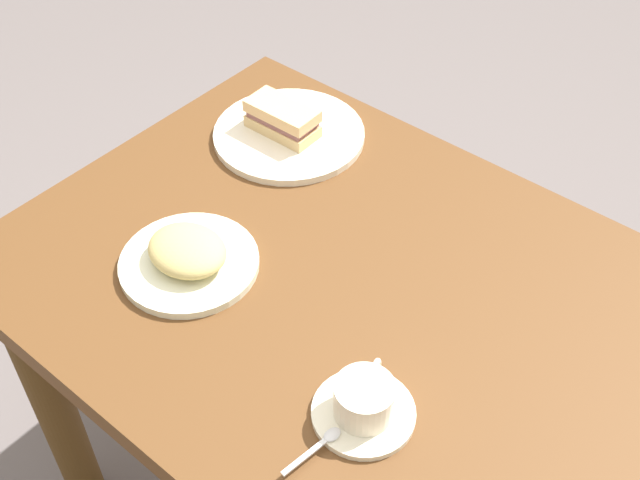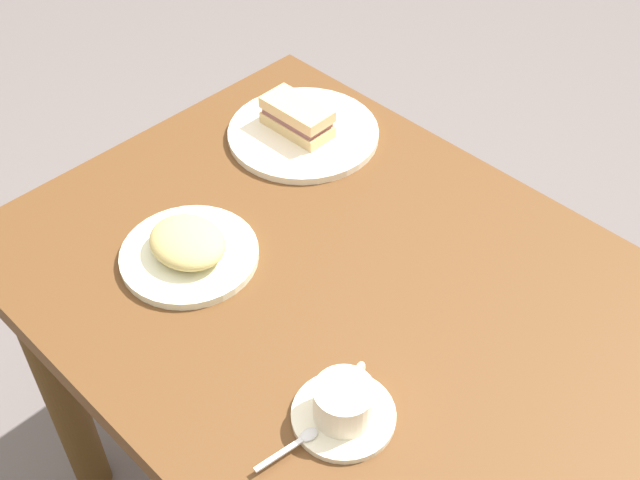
# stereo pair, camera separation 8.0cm
# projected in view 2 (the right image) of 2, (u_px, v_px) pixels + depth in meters

# --- Properties ---
(dining_table) EXTENTS (1.11, 0.80, 0.78)m
(dining_table) POSITION_uv_depth(u_px,v_px,m) (346.00, 346.00, 1.35)
(dining_table) COLOR #573519
(dining_table) RESTS_ON ground_plane
(sandwich_plate) EXTENTS (0.28, 0.28, 0.01)m
(sandwich_plate) POSITION_uv_depth(u_px,v_px,m) (303.00, 133.00, 1.52)
(sandwich_plate) COLOR beige
(sandwich_plate) RESTS_ON dining_table
(sandwich_front) EXTENTS (0.14, 0.07, 0.06)m
(sandwich_front) POSITION_uv_depth(u_px,v_px,m) (297.00, 117.00, 1.50)
(sandwich_front) COLOR #DBB677
(sandwich_front) RESTS_ON sandwich_plate
(coffee_saucer) EXTENTS (0.14, 0.14, 0.01)m
(coffee_saucer) POSITION_uv_depth(u_px,v_px,m) (343.00, 415.00, 1.08)
(coffee_saucer) COLOR beige
(coffee_saucer) RESTS_ON dining_table
(coffee_cup) EXTENTS (0.08, 0.11, 0.05)m
(coffee_cup) POSITION_uv_depth(u_px,v_px,m) (344.00, 400.00, 1.06)
(coffee_cup) COLOR beige
(coffee_cup) RESTS_ON coffee_saucer
(spoon) EXTENTS (0.03, 0.10, 0.01)m
(spoon) POSITION_uv_depth(u_px,v_px,m) (297.00, 442.00, 1.05)
(spoon) COLOR silver
(spoon) RESTS_ON coffee_saucer
(side_plate) EXTENTS (0.22, 0.22, 0.01)m
(side_plate) POSITION_uv_depth(u_px,v_px,m) (189.00, 255.00, 1.30)
(side_plate) COLOR beige
(side_plate) RESTS_ON dining_table
(side_food_pile) EXTENTS (0.13, 0.11, 0.04)m
(side_food_pile) POSITION_uv_depth(u_px,v_px,m) (187.00, 242.00, 1.28)
(side_food_pile) COLOR tan
(side_food_pile) RESTS_ON side_plate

